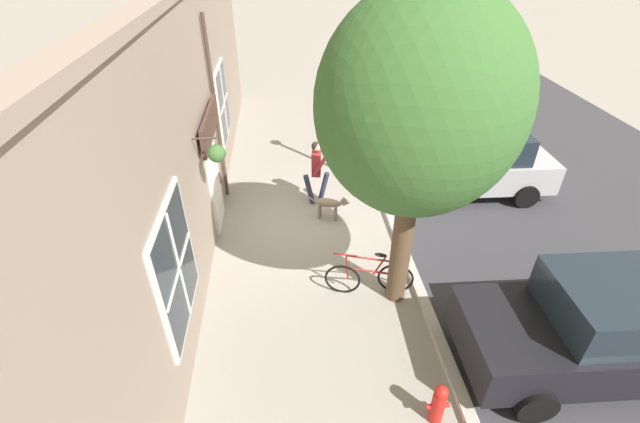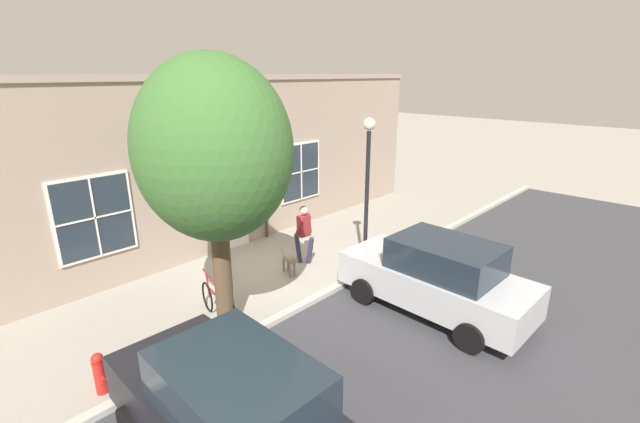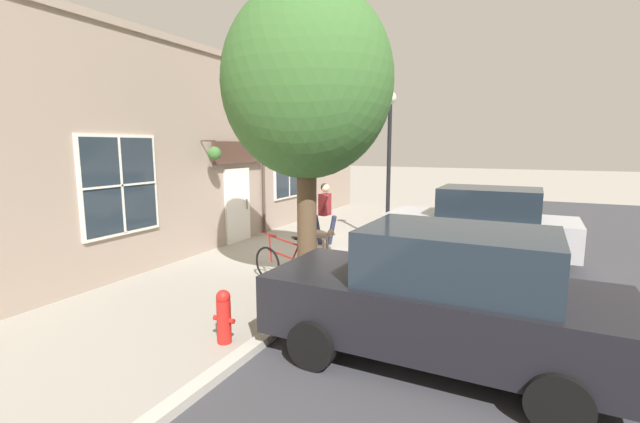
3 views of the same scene
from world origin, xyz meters
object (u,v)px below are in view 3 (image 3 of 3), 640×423
at_px(street_tree_by_curb, 306,88).
at_px(parked_car_mid_block, 481,223).
at_px(pedestrian_walking, 325,208).
at_px(street_lamp, 389,144).
at_px(dog_on_leash, 321,235).
at_px(parked_car_nearest_curb, 443,296).
at_px(fire_hydrant, 224,316).
at_px(leaning_bicycle, 288,264).

xyz_separation_m(street_tree_by_curb, parked_car_mid_block, (2.83, 3.70, -2.90)).
height_order(pedestrian_walking, parked_car_mid_block, parked_car_mid_block).
relative_size(pedestrian_walking, street_lamp, 0.41).
relative_size(dog_on_leash, street_lamp, 0.25).
height_order(street_tree_by_curb, parked_car_nearest_curb, street_tree_by_curb).
relative_size(pedestrian_walking, parked_car_mid_block, 0.40).
height_order(pedestrian_walking, dog_on_leash, pedestrian_walking).
xyz_separation_m(pedestrian_walking, street_tree_by_curb, (1.23, -3.51, 2.75)).
bearing_deg(fire_hydrant, street_lamp, 87.45).
distance_m(parked_car_nearest_curb, street_lamp, 6.95).
distance_m(leaning_bicycle, parked_car_nearest_curb, 3.92).
xyz_separation_m(parked_car_mid_block, fire_hydrant, (-2.82, -6.29, -0.48)).
distance_m(leaning_bicycle, fire_hydrant, 2.76).
xyz_separation_m(street_lamp, fire_hydrant, (-0.31, -6.91, -2.39)).
height_order(street_tree_by_curb, leaning_bicycle, street_tree_by_curb).
distance_m(pedestrian_walking, parked_car_mid_block, 4.07).
xyz_separation_m(pedestrian_walking, parked_car_mid_block, (4.06, 0.20, -0.16)).
height_order(leaning_bicycle, street_lamp, street_lamp).
bearing_deg(parked_car_nearest_curb, parked_car_mid_block, 90.22).
distance_m(parked_car_nearest_curb, parked_car_mid_block, 5.56).
bearing_deg(parked_car_nearest_curb, street_tree_by_curb, 147.00).
bearing_deg(street_tree_by_curb, street_lamp, 85.77).
relative_size(pedestrian_walking, street_tree_by_curb, 0.31).
height_order(dog_on_leash, parked_car_nearest_curb, parked_car_nearest_curb).
height_order(street_tree_by_curb, street_lamp, street_tree_by_curb).
height_order(pedestrian_walking, leaning_bicycle, pedestrian_walking).
distance_m(dog_on_leash, street_lamp, 3.13).
xyz_separation_m(street_tree_by_curb, street_lamp, (0.32, 4.33, -1.00)).
bearing_deg(dog_on_leash, parked_car_mid_block, 14.76).
distance_m(pedestrian_walking, leaning_bicycle, 3.52).
bearing_deg(street_tree_by_curb, parked_car_mid_block, 52.59).
bearing_deg(parked_car_nearest_curb, fire_hydrant, -165.61).
height_order(dog_on_leash, parked_car_mid_block, parked_car_mid_block).
bearing_deg(leaning_bicycle, street_tree_by_curb, -14.54).
bearing_deg(pedestrian_walking, leaning_bicycle, -77.63).
relative_size(street_tree_by_curb, parked_car_nearest_curb, 1.29).
bearing_deg(dog_on_leash, street_lamp, 51.65).
distance_m(pedestrian_walking, street_tree_by_curb, 4.62).
bearing_deg(parked_car_nearest_curb, dog_on_leash, 129.97).
distance_m(street_tree_by_curb, parked_car_mid_block, 5.49).
bearing_deg(leaning_bicycle, dog_on_leash, 100.52).
xyz_separation_m(street_tree_by_curb, parked_car_nearest_curb, (2.85, -1.85, -2.90)).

